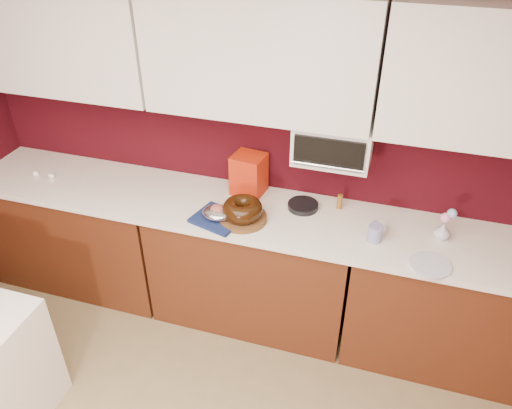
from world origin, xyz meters
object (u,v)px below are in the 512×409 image
at_px(foil_ham_nest, 218,213).
at_px(flower_vase, 442,231).
at_px(toaster_oven, 334,141).
at_px(bundt_cake, 243,209).
at_px(coffee_mug, 378,227).
at_px(blue_jar, 375,233).
at_px(pandoro_box, 249,174).

distance_m(foil_ham_nest, flower_vase, 1.33).
height_order(foil_ham_nest, flower_vase, flower_vase).
distance_m(toaster_oven, bundt_cake, 0.68).
bearing_deg(coffee_mug, toaster_oven, 151.92).
bearing_deg(flower_vase, bundt_cake, -171.99).
height_order(toaster_oven, flower_vase, toaster_oven).
bearing_deg(coffee_mug, foil_ham_nest, -171.16).
distance_m(toaster_oven, foil_ham_nest, 0.82).
xyz_separation_m(toaster_oven, coffee_mug, (0.34, -0.18, -0.43)).
relative_size(foil_ham_nest, blue_jar, 1.87).
relative_size(bundt_cake, blue_jar, 2.47).
bearing_deg(bundt_cake, flower_vase, 8.01).
relative_size(pandoro_box, coffee_mug, 3.08).
height_order(toaster_oven, coffee_mug, toaster_oven).
bearing_deg(flower_vase, coffee_mug, -170.25).
distance_m(foil_ham_nest, blue_jar, 0.95).
distance_m(bundt_cake, flower_vase, 1.18).
xyz_separation_m(toaster_oven, foil_ham_nest, (-0.62, -0.33, -0.42)).
distance_m(bundt_cake, blue_jar, 0.80).
bearing_deg(pandoro_box, flower_vase, 0.96).
height_order(foil_ham_nest, blue_jar, blue_jar).
distance_m(toaster_oven, pandoro_box, 0.64).
distance_m(coffee_mug, blue_jar, 0.07).
distance_m(coffee_mug, flower_vase, 0.36).
relative_size(foil_ham_nest, flower_vase, 1.69).
bearing_deg(foil_ham_nest, bundt_cake, 17.39).
relative_size(toaster_oven, flower_vase, 4.01).
xyz_separation_m(blue_jar, flower_vase, (0.37, 0.13, 0.01)).
relative_size(coffee_mug, flower_vase, 0.80).
relative_size(toaster_oven, blue_jar, 4.45).
xyz_separation_m(pandoro_box, blue_jar, (0.86, -0.29, -0.09)).
bearing_deg(blue_jar, coffee_mug, 79.70).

